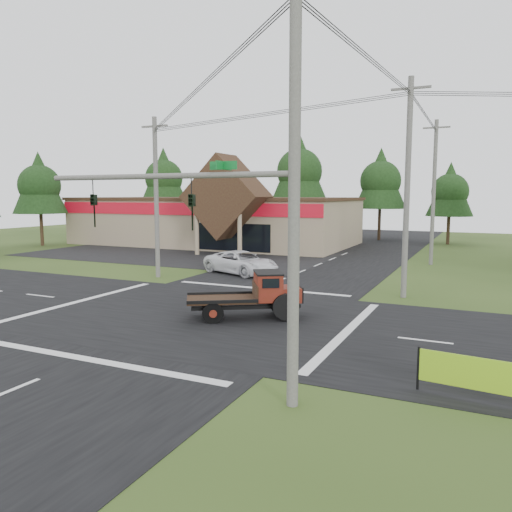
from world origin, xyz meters
The scene contains 19 objects.
ground centered at (0.00, 0.00, 0.00)m, with size 120.00×120.00×0.00m, color #2D4117.
road_ns centered at (0.00, 0.00, 0.01)m, with size 12.00×120.00×0.02m, color black.
road_ew centered at (0.00, 0.00, 0.01)m, with size 120.00×12.00×0.02m, color black.
parking_apron centered at (-14.00, 19.00, 0.01)m, with size 28.00×14.00×0.02m, color black.
cvs_building centered at (-15.70, 29.57, 2.78)m, with size 30.40×18.20×9.19m.
traffic_signal_mast centered at (5.82, -7.50, 4.43)m, with size 8.12×0.24×7.00m.
utility_pole_nr centered at (7.50, -7.50, 5.64)m, with size 2.00×0.30×11.00m.
utility_pole_nw centered at (-8.00, 8.00, 5.39)m, with size 2.00×0.30×10.50m.
utility_pole_ne centered at (8.00, 8.00, 5.89)m, with size 2.00×0.30×11.50m.
utility_pole_n centered at (8.00, 22.00, 5.74)m, with size 2.00×0.30×11.20m.
tree_row_a centered at (-30.00, 40.00, 8.05)m, with size 6.72×6.72×12.12m.
tree_row_b centered at (-20.00, 42.00, 6.70)m, with size 5.60×5.60×10.10m.
tree_row_c centered at (-10.00, 41.00, 8.72)m, with size 7.28×7.28×13.13m.
tree_row_d centered at (0.00, 42.00, 7.38)m, with size 6.16×6.16×11.11m.
tree_row_e centered at (8.00, 40.00, 6.03)m, with size 5.04×5.04×9.09m.
tree_side_w centered at (-32.00, 20.00, 6.70)m, with size 5.60×5.60×10.10m.
antique_flatbed_truck centered at (2.30, 0.34, 1.06)m, with size 1.94×5.08×2.12m, color #551A0C, non-canonical shape.
roadside_banner centered at (12.13, -5.24, 0.63)m, with size 3.69×0.11×1.26m, color #84BB19, non-canonical shape.
white_pickup centered at (-3.56, 11.61, 0.79)m, with size 2.63×5.70×1.58m, color white.
Camera 1 is at (11.90, -19.23, 5.48)m, focal length 35.00 mm.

